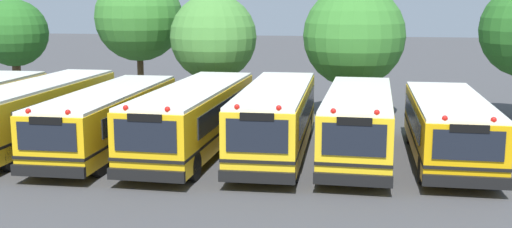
{
  "coord_description": "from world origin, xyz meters",
  "views": [
    {
      "loc": [
        6.53,
        -23.33,
        5.95
      ],
      "look_at": [
        2.57,
        0.0,
        1.6
      ],
      "focal_mm": 43.95,
      "sensor_mm": 36.0,
      "label": 1
    }
  ],
  "objects_px": {
    "school_bus_3": "(194,116)",
    "tree_1": "(138,17)",
    "school_bus_4": "(276,118)",
    "school_bus_2": "(109,117)",
    "school_bus_5": "(358,122)",
    "tree_2": "(211,38)",
    "school_bus_6": "(448,126)",
    "tree_0": "(14,33)",
    "tree_3": "(355,34)",
    "school_bus_1": "(37,111)"
  },
  "relations": [
    {
      "from": "school_bus_3",
      "to": "school_bus_6",
      "type": "relative_size",
      "value": 1.17
    },
    {
      "from": "school_bus_3",
      "to": "school_bus_6",
      "type": "distance_m",
      "value": 9.63
    },
    {
      "from": "school_bus_2",
      "to": "school_bus_3",
      "type": "relative_size",
      "value": 0.97
    },
    {
      "from": "school_bus_3",
      "to": "tree_1",
      "type": "bearing_deg",
      "value": -58.44
    },
    {
      "from": "tree_2",
      "to": "tree_3",
      "type": "height_order",
      "value": "tree_3"
    },
    {
      "from": "school_bus_4",
      "to": "school_bus_3",
      "type": "bearing_deg",
      "value": 0.58
    },
    {
      "from": "school_bus_3",
      "to": "tree_1",
      "type": "xyz_separation_m",
      "value": [
        -5.98,
        10.29,
        3.52
      ]
    },
    {
      "from": "school_bus_2",
      "to": "school_bus_4",
      "type": "height_order",
      "value": "school_bus_4"
    },
    {
      "from": "school_bus_5",
      "to": "tree_2",
      "type": "distance_m",
      "value": 11.51
    },
    {
      "from": "school_bus_3",
      "to": "tree_1",
      "type": "height_order",
      "value": "tree_1"
    },
    {
      "from": "school_bus_6",
      "to": "school_bus_2",
      "type": "bearing_deg",
      "value": 1.74
    },
    {
      "from": "school_bus_5",
      "to": "school_bus_6",
      "type": "height_order",
      "value": "school_bus_5"
    },
    {
      "from": "tree_1",
      "to": "school_bus_4",
      "type": "bearing_deg",
      "value": -47.98
    },
    {
      "from": "school_bus_5",
      "to": "tree_0",
      "type": "bearing_deg",
      "value": -24.28
    },
    {
      "from": "tree_0",
      "to": "tree_1",
      "type": "distance_m",
      "value": 7.03
    },
    {
      "from": "school_bus_1",
      "to": "tree_1",
      "type": "xyz_separation_m",
      "value": [
        0.75,
        10.16,
        3.53
      ]
    },
    {
      "from": "tree_3",
      "to": "school_bus_4",
      "type": "bearing_deg",
      "value": -108.82
    },
    {
      "from": "school_bus_1",
      "to": "school_bus_4",
      "type": "bearing_deg",
      "value": 179.97
    },
    {
      "from": "school_bus_5",
      "to": "tree_0",
      "type": "distance_m",
      "value": 21.44
    },
    {
      "from": "school_bus_1",
      "to": "school_bus_5",
      "type": "distance_m",
      "value": 13.08
    },
    {
      "from": "school_bus_3",
      "to": "school_bus_5",
      "type": "bearing_deg",
      "value": -179.42
    },
    {
      "from": "school_bus_4",
      "to": "school_bus_5",
      "type": "height_order",
      "value": "school_bus_4"
    },
    {
      "from": "school_bus_5",
      "to": "tree_0",
      "type": "relative_size",
      "value": 1.59
    },
    {
      "from": "school_bus_3",
      "to": "tree_2",
      "type": "height_order",
      "value": "tree_2"
    },
    {
      "from": "school_bus_6",
      "to": "tree_2",
      "type": "relative_size",
      "value": 1.49
    },
    {
      "from": "school_bus_3",
      "to": "school_bus_4",
      "type": "xyz_separation_m",
      "value": [
        3.21,
        0.1,
        0.03
      ]
    },
    {
      "from": "school_bus_4",
      "to": "tree_1",
      "type": "bearing_deg",
      "value": -49.16
    },
    {
      "from": "school_bus_2",
      "to": "tree_2",
      "type": "bearing_deg",
      "value": -105.32
    },
    {
      "from": "school_bus_2",
      "to": "tree_1",
      "type": "height_order",
      "value": "tree_1"
    },
    {
      "from": "school_bus_5",
      "to": "school_bus_3",
      "type": "bearing_deg",
      "value": 0.43
    },
    {
      "from": "tree_3",
      "to": "school_bus_2",
      "type": "bearing_deg",
      "value": -138.01
    },
    {
      "from": "school_bus_4",
      "to": "tree_1",
      "type": "relative_size",
      "value": 1.39
    },
    {
      "from": "tree_1",
      "to": "tree_2",
      "type": "relative_size",
      "value": 1.18
    },
    {
      "from": "school_bus_2",
      "to": "school_bus_5",
      "type": "distance_m",
      "value": 9.8
    },
    {
      "from": "school_bus_4",
      "to": "tree_2",
      "type": "distance_m",
      "value": 9.54
    },
    {
      "from": "school_bus_1",
      "to": "school_bus_2",
      "type": "relative_size",
      "value": 1.03
    },
    {
      "from": "school_bus_4",
      "to": "tree_0",
      "type": "relative_size",
      "value": 1.72
    },
    {
      "from": "tree_2",
      "to": "school_bus_1",
      "type": "bearing_deg",
      "value": -124.24
    },
    {
      "from": "school_bus_5",
      "to": "tree_3",
      "type": "relative_size",
      "value": 1.42
    },
    {
      "from": "school_bus_1",
      "to": "school_bus_6",
      "type": "xyz_separation_m",
      "value": [
        16.36,
        0.05,
        -0.09
      ]
    },
    {
      "from": "school_bus_6",
      "to": "tree_1",
      "type": "relative_size",
      "value": 1.26
    },
    {
      "from": "school_bus_6",
      "to": "tree_0",
      "type": "relative_size",
      "value": 1.56
    },
    {
      "from": "school_bus_4",
      "to": "school_bus_5",
      "type": "bearing_deg",
      "value": 175.36
    },
    {
      "from": "school_bus_3",
      "to": "school_bus_5",
      "type": "xyz_separation_m",
      "value": [
        6.35,
        -0.09,
        -0.01
      ]
    },
    {
      "from": "school_bus_4",
      "to": "school_bus_6",
      "type": "height_order",
      "value": "school_bus_4"
    },
    {
      "from": "school_bus_6",
      "to": "tree_3",
      "type": "xyz_separation_m",
      "value": [
        -3.62,
        8.13,
        2.9
      ]
    },
    {
      "from": "school_bus_2",
      "to": "school_bus_3",
      "type": "xyz_separation_m",
      "value": [
        3.45,
        0.2,
        0.09
      ]
    },
    {
      "from": "school_bus_5",
      "to": "tree_1",
      "type": "distance_m",
      "value": 16.5
    },
    {
      "from": "school_bus_3",
      "to": "school_bus_4",
      "type": "height_order",
      "value": "school_bus_4"
    },
    {
      "from": "school_bus_1",
      "to": "tree_2",
      "type": "height_order",
      "value": "tree_2"
    }
  ]
}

